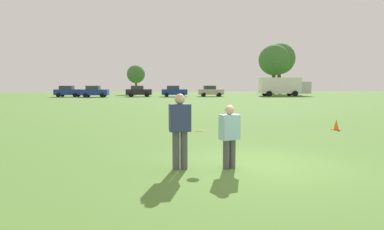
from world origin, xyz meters
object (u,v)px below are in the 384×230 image
player_thrower (180,127)px  player_defender (229,133)px  parked_car_near_right (211,91)px  frisbee (201,131)px  parked_car_near_left (68,91)px  traffic_cone (336,125)px  parked_car_center (139,91)px  parked_car_mid_left (94,91)px  parked_car_mid_right (174,91)px  box_truck (283,86)px

player_thrower → player_defender: bearing=-3.4°
player_thrower → parked_car_near_right: size_ratio=0.42×
frisbee → parked_car_near_left: 50.06m
parked_car_near_right → traffic_cone: bearing=-92.3°
frisbee → parked_car_center: 47.80m
player_defender → parked_car_mid_left: size_ratio=0.36×
parked_car_mid_right → traffic_cone: bearing=-83.7°
player_defender → traffic_cone: player_defender is taller
player_defender → parked_car_near_right: parked_car_near_right is taller
player_defender → box_truck: size_ratio=0.18×
player_thrower → parked_car_mid_left: bearing=101.8°
parked_car_mid_left → box_truck: (31.55, 0.59, 0.83)m
player_defender → box_truck: box_truck is taller
traffic_cone → player_thrower: bearing=-141.3°
traffic_cone → parked_car_center: (-10.35, 41.86, 0.69)m
player_defender → parked_car_mid_left: (-10.91, 46.62, 0.06)m
player_defender → frisbee: player_defender is taller
frisbee → parked_car_near_right: (8.62, 47.04, 0.03)m
frisbee → parked_car_mid_right: size_ratio=0.06×
box_truck → parked_car_center: bearing=178.2°
traffic_cone → parked_car_mid_right: parked_car_mid_right is taller
parked_car_mid_left → parked_car_center: size_ratio=1.00×
parked_car_near_right → box_truck: bearing=-0.6°
parked_car_mid_left → parked_car_near_right: size_ratio=1.00×
box_truck → parked_car_mid_right: bearing=-179.6°
player_thrower → parked_car_near_left: 50.13m
frisbee → parked_car_mid_left: parked_car_mid_left is taller
parked_car_mid_right → box_truck: size_ratio=0.50×
player_thrower → parked_car_near_right: bearing=79.0°
parked_car_near_left → parked_car_near_right: same height
player_defender → parked_car_near_left: bearing=107.7°
parked_car_mid_left → box_truck: box_truck is taller
traffic_cone → parked_car_near_right: 41.26m
parked_car_mid_right → parked_car_near_left: bearing=176.4°
parked_car_near_left → player_defender: bearing=-72.3°
parked_car_near_left → box_truck: (35.98, -0.95, 0.83)m
player_defender → box_truck: (20.64, 47.21, 0.89)m
player_thrower → parked_car_mid_right: player_thrower is taller
frisbee → parked_car_center: (-3.35, 47.68, 0.03)m
parked_car_mid_left → parked_car_near_right: (18.89, 0.73, 0.00)m
parked_car_mid_left → box_truck: 31.57m
parked_car_near_right → box_truck: box_truck is taller
parked_car_mid_left → box_truck: bearing=1.1°
frisbee → parked_car_near_right: bearing=79.6°
player_thrower → box_truck: size_ratio=0.21×
traffic_cone → parked_car_mid_right: (-4.52, 40.97, 0.69)m
box_truck → parked_car_mid_left: bearing=-178.9°
frisbee → traffic_cone: frisbee is taller
parked_car_mid_left → parked_car_near_right: same height
frisbee → parked_car_near_right: parked_car_near_right is taller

